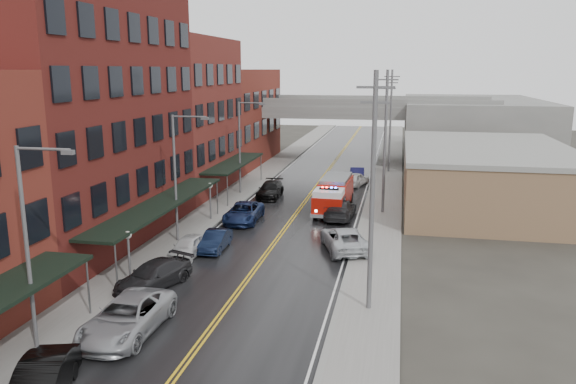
{
  "coord_description": "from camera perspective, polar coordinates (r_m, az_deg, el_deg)",
  "views": [
    {
      "loc": [
        8.43,
        -11.92,
        12.02
      ],
      "look_at": [
        0.31,
        28.43,
        3.0
      ],
      "focal_mm": 35.0,
      "sensor_mm": 36.0,
      "label": 1
    }
  ],
  "objects": [
    {
      "name": "fire_truck",
      "position": [
        48.4,
        4.67,
        -0.19
      ],
      "size": [
        3.35,
        7.87,
        2.84
      ],
      "rotation": [
        0.0,
        0.0,
        -0.04
      ],
      "color": "#A01107",
      "rests_on": "ground"
    },
    {
      "name": "curb_right",
      "position": [
        43.68,
        7.31,
        -3.61
      ],
      "size": [
        0.3,
        160.0,
        0.15
      ],
      "primitive_type": "cube",
      "color": "gray",
      "rests_on": "ground"
    },
    {
      "name": "utility_pole_2",
      "position": [
        67.17,
        10.37,
        7.28
      ],
      "size": [
        1.8,
        0.24,
        12.0
      ],
      "color": "#59595B",
      "rests_on": "ground"
    },
    {
      "name": "parked_car_left_3",
      "position": [
        32.65,
        -13.49,
        -8.23
      ],
      "size": [
        3.62,
        5.44,
        1.46
      ],
      "primitive_type": "imported",
      "rotation": [
        0.0,
        0.0,
        -0.34
      ],
      "color": "black",
      "rests_on": "ground"
    },
    {
      "name": "utility_pole_0",
      "position": [
        27.55,
        8.57,
        0.24
      ],
      "size": [
        1.8,
        0.24,
        12.0
      ],
      "color": "#59595B",
      "rests_on": "ground"
    },
    {
      "name": "brick_building_b",
      "position": [
        41.24,
        -20.64,
        7.38
      ],
      "size": [
        9.0,
        20.0,
        18.0
      ],
      "primitive_type": "cube",
      "color": "#4F1814",
      "rests_on": "ground"
    },
    {
      "name": "sidewalk_right",
      "position": [
        43.6,
        9.47,
        -3.71
      ],
      "size": [
        3.0,
        160.0,
        0.15
      ],
      "primitive_type": "cube",
      "color": "slate",
      "rests_on": "ground"
    },
    {
      "name": "parked_car_left_4",
      "position": [
        37.46,
        -10.1,
        -5.46
      ],
      "size": [
        1.81,
        4.08,
        1.37
      ],
      "primitive_type": "imported",
      "rotation": [
        0.0,
        0.0,
        -0.05
      ],
      "color": "silver",
      "rests_on": "ground"
    },
    {
      "name": "brick_building_c",
      "position": [
        56.92,
        -11.2,
        7.58
      ],
      "size": [
        9.0,
        15.0,
        15.0
      ],
      "primitive_type": "cube",
      "color": "maroon",
      "rests_on": "ground"
    },
    {
      "name": "awning_2",
      "position": [
        55.52,
        -5.45,
        2.94
      ],
      "size": [
        2.6,
        13.0,
        3.09
      ],
      "color": "black",
      "rests_on": "ground"
    },
    {
      "name": "overpass",
      "position": [
        74.64,
        4.9,
        7.68
      ],
      "size": [
        40.0,
        10.0,
        7.5
      ],
      "color": "slate",
      "rests_on": "ground"
    },
    {
      "name": "parked_car_right_0",
      "position": [
        38.26,
        5.75,
        -4.78
      ],
      "size": [
        4.23,
        6.18,
        1.57
      ],
      "primitive_type": "imported",
      "rotation": [
        0.0,
        0.0,
        3.46
      ],
      "color": "#B5B9BE",
      "rests_on": "ground"
    },
    {
      "name": "parked_car_left_2",
      "position": [
        27.56,
        -16.03,
        -12.11
      ],
      "size": [
        2.81,
        6.0,
        1.66
      ],
      "primitive_type": "imported",
      "rotation": [
        0.0,
        0.0,
        -0.01
      ],
      "color": "#94969B",
      "rests_on": "ground"
    },
    {
      "name": "parked_car_left_5",
      "position": [
        38.5,
        -7.39,
        -4.91
      ],
      "size": [
        1.52,
        4.05,
        1.32
      ],
      "primitive_type": "imported",
      "rotation": [
        0.0,
        0.0,
        0.03
      ],
      "color": "black",
      "rests_on": "ground"
    },
    {
      "name": "brick_building_far",
      "position": [
        73.46,
        -5.92,
        7.6
      ],
      "size": [
        9.0,
        20.0,
        12.0
      ],
      "primitive_type": "cube",
      "color": "maroon",
      "rests_on": "ground"
    },
    {
      "name": "parked_car_right_1",
      "position": [
        46.34,
        5.34,
        -1.73
      ],
      "size": [
        2.42,
        5.46,
        1.56
      ],
      "primitive_type": "imported",
      "rotation": [
        0.0,
        0.0,
        3.1
      ],
      "color": "#232426",
      "rests_on": "ground"
    },
    {
      "name": "sidewalk_left",
      "position": [
        46.34,
        -8.89,
        -2.73
      ],
      "size": [
        3.0,
        160.0,
        0.15
      ],
      "primitive_type": "cube",
      "color": "slate",
      "rests_on": "ground"
    },
    {
      "name": "parked_car_left_1",
      "position": [
        23.62,
        -23.77,
        -17.22
      ],
      "size": [
        2.87,
        4.96,
        1.54
      ],
      "primitive_type": "imported",
      "rotation": [
        0.0,
        0.0,
        0.28
      ],
      "color": "black",
      "rests_on": "ground"
    },
    {
      "name": "street_lamp_1",
      "position": [
        39.51,
        -11.09,
        2.17
      ],
      "size": [
        2.64,
        0.22,
        9.0
      ],
      "color": "#59595B",
      "rests_on": "ground"
    },
    {
      "name": "parked_car_left_7",
      "position": [
        53.71,
        -1.82,
        0.23
      ],
      "size": [
        2.26,
        5.16,
        1.47
      ],
      "primitive_type": "imported",
      "rotation": [
        0.0,
        0.0,
        0.04
      ],
      "color": "black",
      "rests_on": "ground"
    },
    {
      "name": "right_far_block",
      "position": [
        82.87,
        18.06,
        6.21
      ],
      "size": [
        18.0,
        30.0,
        8.0
      ],
      "primitive_type": "cube",
      "color": "slate",
      "rests_on": "ground"
    },
    {
      "name": "parked_car_right_3",
      "position": [
        62.88,
        7.05,
        1.91
      ],
      "size": [
        1.77,
        4.44,
        1.44
      ],
      "primitive_type": "imported",
      "rotation": [
        0.0,
        0.0,
        3.2
      ],
      "color": "black",
      "rests_on": "ground"
    },
    {
      "name": "road",
      "position": [
        44.41,
        0.01,
        -3.33
      ],
      "size": [
        11.0,
        160.0,
        0.02
      ],
      "primitive_type": "cube",
      "color": "black",
      "rests_on": "ground"
    },
    {
      "name": "globe_lamp_2",
      "position": [
        45.51,
        -7.92,
        -0.07
      ],
      "size": [
        0.44,
        0.44,
        3.12
      ],
      "color": "#59595B",
      "rests_on": "ground"
    },
    {
      "name": "street_lamp_0",
      "position": [
        25.84,
        -24.66,
        -4.14
      ],
      "size": [
        2.64,
        0.22,
        9.0
      ],
      "color": "#59595B",
      "rests_on": "ground"
    },
    {
      "name": "awning_1",
      "position": [
        39.43,
        -12.78,
        -1.19
      ],
      "size": [
        2.6,
        18.0,
        3.09
      ],
      "color": "black",
      "rests_on": "ground"
    },
    {
      "name": "parked_car_left_6",
      "position": [
        45.25,
        -4.53,
        -2.09
      ],
      "size": [
        2.7,
        5.53,
        1.51
      ],
      "primitive_type": "imported",
      "rotation": [
        0.0,
        0.0,
        0.03
      ],
      "color": "#132048",
      "rests_on": "ground"
    },
    {
      "name": "curb_left",
      "position": [
        45.81,
        -6.95,
        -2.85
      ],
      "size": [
        0.3,
        160.0,
        0.15
      ],
      "primitive_type": "cube",
      "color": "gray",
      "rests_on": "ground"
    },
    {
      "name": "street_lamp_2",
      "position": [
        54.47,
        -4.7,
        5.11
      ],
      "size": [
        2.64,
        0.22,
        9.0
      ],
      "color": "#59595B",
      "rests_on": "ground"
    },
    {
      "name": "globe_lamp_1",
      "position": [
        33.07,
        -15.91,
        -5.2
      ],
      "size": [
        0.44,
        0.44,
        3.12
      ],
      "color": "#59595B",
      "rests_on": "ground"
    },
    {
      "name": "tan_building",
      "position": [
        53.33,
        19.35,
        1.37
      ],
      "size": [
        14.0,
        22.0,
        5.0
      ],
      "primitive_type": "cube",
      "color": "brown",
      "rests_on": "ground"
    },
    {
      "name": "parked_car_right_2",
      "position": [
        59.37,
        6.9,
        1.31
      ],
      "size": [
        2.94,
        4.61,
        1.46
      ],
      "primitive_type": "imported",
      "rotation": [
        0.0,
        0.0,
        2.83
      ],
      "color": "silver",
      "rests_on": "ground"
    },
    {
      "name": "utility_pole_1",
      "position": [
        47.28,
        9.84,
        5.24
      ],
      "size": [
        1.8,
        0.24,
        12.0
      ],
      "color": "#59595B",
      "rests_on": "ground"
    }
  ]
}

